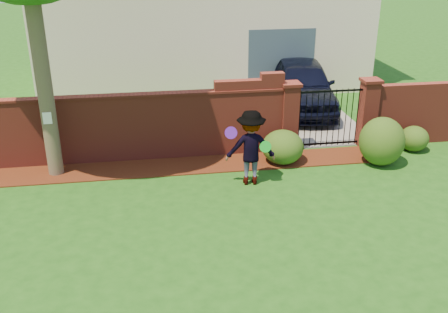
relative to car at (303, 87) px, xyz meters
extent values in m
cube|color=#1C4E13|center=(-3.78, -7.18, -0.82)|extent=(80.00, 80.00, 0.01)
cube|color=#3D180B|center=(-4.73, -3.84, -0.80)|extent=(11.10, 1.08, 0.03)
cube|color=maroon|center=(-5.93, -3.18, 0.03)|extent=(8.70, 0.25, 1.70)
cube|color=maroon|center=(-2.48, -3.18, 1.03)|extent=(1.80, 0.25, 0.30)
cube|color=maroon|center=(-1.88, -3.18, 1.26)|extent=(0.60, 0.25, 0.16)
cube|color=maroon|center=(-5.93, -3.18, 0.91)|extent=(8.70, 0.31, 0.06)
cube|color=maroon|center=(2.82, -3.18, 0.03)|extent=(4.00, 0.25, 1.70)
cube|color=maroon|center=(-1.38, -3.18, 0.08)|extent=(0.42, 0.42, 1.80)
cube|color=maroon|center=(-1.38, -3.18, 1.02)|extent=(0.50, 0.50, 0.08)
cube|color=maroon|center=(0.82, -3.18, 0.08)|extent=(0.42, 0.42, 1.80)
cube|color=maroon|center=(0.82, -3.18, 1.02)|extent=(0.50, 0.50, 0.08)
cylinder|color=black|center=(-1.09, -3.18, 0.03)|extent=(0.02, 0.02, 1.60)
cylinder|color=black|center=(-0.93, -3.18, 0.03)|extent=(0.02, 0.02, 1.60)
cylinder|color=black|center=(-0.76, -3.18, 0.03)|extent=(0.02, 0.02, 1.60)
cylinder|color=black|center=(-0.60, -3.18, 0.03)|extent=(0.02, 0.02, 1.60)
cylinder|color=black|center=(-0.44, -3.18, 0.03)|extent=(0.02, 0.02, 1.60)
cylinder|color=black|center=(-0.28, -3.18, 0.03)|extent=(0.02, 0.02, 1.60)
cylinder|color=black|center=(-0.12, -3.18, 0.03)|extent=(0.02, 0.02, 1.60)
cylinder|color=black|center=(0.04, -3.18, 0.03)|extent=(0.02, 0.02, 1.60)
cylinder|color=black|center=(0.21, -3.18, 0.03)|extent=(0.02, 0.02, 1.60)
cylinder|color=black|center=(0.37, -3.18, 0.03)|extent=(0.02, 0.02, 1.60)
cylinder|color=black|center=(0.53, -3.18, 0.03)|extent=(0.02, 0.02, 1.60)
cube|color=black|center=(-0.28, -3.18, -0.70)|extent=(1.78, 0.03, 0.05)
cube|color=black|center=(-0.28, -3.18, 0.78)|extent=(1.78, 0.03, 0.05)
cube|color=gray|center=(-0.28, 0.82, -0.81)|extent=(3.20, 8.00, 0.01)
cube|color=beige|center=(-2.78, 4.82, 2.18)|extent=(12.00, 6.00, 6.00)
cube|color=#384C5B|center=(-0.28, 1.87, 0.38)|extent=(2.40, 0.12, 2.40)
imported|color=black|center=(0.00, 0.00, 0.00)|extent=(2.67, 5.03, 1.63)
cylinder|color=#4D412F|center=(-7.38, -3.78, 2.68)|extent=(0.36, 0.36, 7.00)
cube|color=white|center=(-7.38, -3.97, 0.68)|extent=(0.20, 0.01, 0.28)
ellipsoid|color=#224815|center=(-1.75, -4.00, -0.38)|extent=(1.06, 1.06, 0.87)
ellipsoid|color=#224815|center=(0.68, -4.46, -0.20)|extent=(1.13, 1.13, 1.24)
ellipsoid|color=#224815|center=(1.96, -3.76, -0.47)|extent=(0.77, 0.77, 0.68)
imported|color=gray|center=(-2.81, -5.04, 0.08)|extent=(1.21, 0.77, 1.78)
cylinder|color=#5B1BAB|center=(-3.28, -5.10, 0.50)|extent=(0.29, 0.13, 0.28)
cylinder|color=green|center=(-2.50, -5.21, 0.16)|extent=(0.28, 0.10, 0.27)
camera|label=1|loc=(-5.12, -15.68, 4.55)|focal=41.24mm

